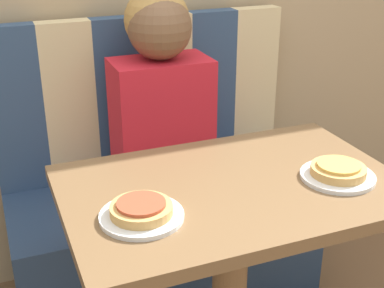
# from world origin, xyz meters

# --- Properties ---
(booth_seat) EXTENTS (1.15, 0.51, 0.46)m
(booth_seat) POSITION_xyz_m (0.00, 0.58, 0.23)
(booth_seat) COLOR navy
(booth_seat) RESTS_ON ground_plane
(booth_backrest) EXTENTS (1.15, 0.07, 0.62)m
(booth_backrest) POSITION_xyz_m (-0.00, 0.80, 0.77)
(booth_backrest) COLOR navy
(booth_backrest) RESTS_ON booth_seat
(dining_table) EXTENTS (0.89, 0.59, 0.77)m
(dining_table) POSITION_xyz_m (0.00, 0.00, 0.64)
(dining_table) COLOR brown
(dining_table) RESTS_ON ground_plane
(person) EXTENTS (0.34, 0.25, 0.75)m
(person) POSITION_xyz_m (0.00, 0.59, 0.85)
(person) COLOR red
(person) RESTS_ON booth_seat
(plate_left) EXTENTS (0.20, 0.20, 0.01)m
(plate_left) POSITION_xyz_m (-0.27, -0.08, 0.78)
(plate_left) COLOR white
(plate_left) RESTS_ON dining_table
(plate_right) EXTENTS (0.20, 0.20, 0.01)m
(plate_right) POSITION_xyz_m (0.27, -0.08, 0.78)
(plate_right) COLOR white
(plate_right) RESTS_ON dining_table
(pizza_left) EXTENTS (0.15, 0.15, 0.03)m
(pizza_left) POSITION_xyz_m (-0.27, -0.08, 0.80)
(pizza_left) COLOR tan
(pizza_left) RESTS_ON plate_left
(pizza_right) EXTENTS (0.15, 0.15, 0.03)m
(pizza_right) POSITION_xyz_m (0.27, -0.08, 0.80)
(pizza_right) COLOR tan
(pizza_right) RESTS_ON plate_right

